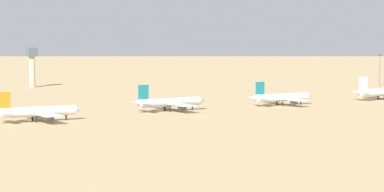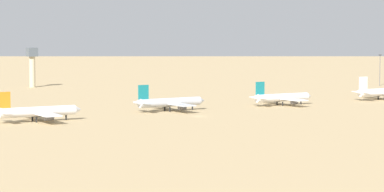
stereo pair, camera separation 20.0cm
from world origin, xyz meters
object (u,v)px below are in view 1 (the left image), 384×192
parked_jet_teal_5 (282,97)px  parked_jet_white_6 (383,92)px  control_tower (32,63)px  light_pole_east (380,68)px  parked_jet_orange_3 (37,112)px  parked_jet_teal_4 (169,102)px

parked_jet_teal_5 → parked_jet_white_6: (55.61, -0.51, 0.16)m
control_tower → light_pole_east: control_tower is taller
parked_jet_orange_3 → parked_jet_teal_4: parked_jet_orange_3 is taller
parked_jet_white_6 → light_pole_east: bearing=49.4°
control_tower → light_pole_east: 191.73m
parked_jet_orange_3 → parked_jet_teal_4: bearing=10.2°
parked_jet_teal_5 → light_pole_east: 140.25m
parked_jet_orange_3 → parked_jet_teal_5: parked_jet_orange_3 is taller
parked_jet_teal_5 → control_tower: size_ratio=1.42×
parked_jet_white_6 → control_tower: control_tower is taller
parked_jet_teal_4 → parked_jet_teal_5: size_ratio=1.03×
parked_jet_teal_5 → control_tower: bearing=107.6°
parked_jet_teal_5 → parked_jet_orange_3: bearing=-176.0°
parked_jet_teal_5 → light_pole_east: bearing=30.5°
parked_jet_teal_4 → control_tower: (2.03, 156.03, 9.55)m
parked_jet_orange_3 → parked_jet_teal_4: (56.53, 9.45, -0.03)m
parked_jet_teal_4 → parked_jet_white_6: 107.26m
parked_jet_teal_5 → light_pole_east: (120.94, 70.70, 6.64)m
parked_jet_teal_4 → light_pole_east: 185.75m
parked_jet_teal_4 → parked_jet_white_6: bearing=-2.3°
parked_jet_orange_3 → control_tower: (58.56, 165.48, 9.52)m
parked_jet_white_6 → control_tower: (-105.20, 158.80, 9.50)m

